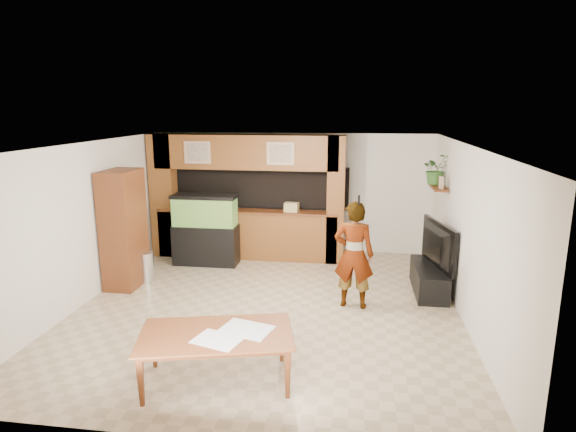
# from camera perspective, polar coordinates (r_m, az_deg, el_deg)

# --- Properties ---
(floor) EXTENTS (6.50, 6.50, 0.00)m
(floor) POSITION_cam_1_polar(r_m,az_deg,el_deg) (7.92, -2.33, -10.64)
(floor) COLOR tan
(floor) RESTS_ON ground
(ceiling) EXTENTS (6.50, 6.50, 0.00)m
(ceiling) POSITION_cam_1_polar(r_m,az_deg,el_deg) (7.29, -2.52, 8.46)
(ceiling) COLOR white
(ceiling) RESTS_ON wall_back
(wall_back) EXTENTS (6.00, 0.00, 6.00)m
(wall_back) POSITION_cam_1_polar(r_m,az_deg,el_deg) (10.64, 0.75, 2.81)
(wall_back) COLOR silver
(wall_back) RESTS_ON floor
(wall_left) EXTENTS (0.00, 6.50, 6.50)m
(wall_left) POSITION_cam_1_polar(r_m,az_deg,el_deg) (8.56, -22.59, -0.68)
(wall_left) COLOR silver
(wall_left) RESTS_ON floor
(wall_right) EXTENTS (0.00, 6.50, 6.50)m
(wall_right) POSITION_cam_1_polar(r_m,az_deg,el_deg) (7.57, 20.55, -2.19)
(wall_right) COLOR silver
(wall_right) RESTS_ON floor
(partition) EXTENTS (4.20, 0.99, 2.60)m
(partition) POSITION_cam_1_polar(r_m,az_deg,el_deg) (10.21, -4.98, 2.41)
(partition) COLOR brown
(partition) RESTS_ON floor
(wall_clock) EXTENTS (0.05, 0.25, 0.25)m
(wall_clock) POSITION_cam_1_polar(r_m,az_deg,el_deg) (9.29, -19.63, 4.34)
(wall_clock) COLOR black
(wall_clock) RESTS_ON wall_left
(wall_shelf) EXTENTS (0.25, 0.90, 0.04)m
(wall_shelf) POSITION_cam_1_polar(r_m,az_deg,el_deg) (9.33, 17.35, 3.29)
(wall_shelf) COLOR brown
(wall_shelf) RESTS_ON wall_right
(pantry_cabinet) EXTENTS (0.52, 0.85, 2.09)m
(pantry_cabinet) POSITION_cam_1_polar(r_m,az_deg,el_deg) (8.98, -18.88, -1.46)
(pantry_cabinet) COLOR brown
(pantry_cabinet) RESTS_ON floor
(trash_can) EXTENTS (0.31, 0.31, 0.56)m
(trash_can) POSITION_cam_1_polar(r_m,az_deg,el_deg) (9.25, -16.46, -5.82)
(trash_can) COLOR #B2B2B7
(trash_can) RESTS_ON floor
(aquarium) EXTENTS (1.30, 0.49, 1.44)m
(aquarium) POSITION_cam_1_polar(r_m,az_deg,el_deg) (9.88, -9.74, -1.71)
(aquarium) COLOR black
(aquarium) RESTS_ON floor
(tv_stand) EXTENTS (0.50, 1.37, 0.46)m
(tv_stand) POSITION_cam_1_polar(r_m,az_deg,el_deg) (8.78, 16.35, -7.17)
(tv_stand) COLOR black
(tv_stand) RESTS_ON floor
(television) EXTENTS (0.48, 1.35, 0.78)m
(television) POSITION_cam_1_polar(r_m,az_deg,el_deg) (8.59, 16.60, -3.31)
(television) COLOR black
(television) RESTS_ON tv_stand
(photo_frame) EXTENTS (0.06, 0.17, 0.22)m
(photo_frame) POSITION_cam_1_polar(r_m,az_deg,el_deg) (9.02, 17.71, 3.79)
(photo_frame) COLOR tan
(photo_frame) RESTS_ON wall_shelf
(potted_plant) EXTENTS (0.66, 0.63, 0.58)m
(potted_plant) POSITION_cam_1_polar(r_m,az_deg,el_deg) (9.47, 17.12, 5.33)
(potted_plant) COLOR #326026
(potted_plant) RESTS_ON wall_shelf
(person) EXTENTS (0.67, 0.48, 1.74)m
(person) POSITION_cam_1_polar(r_m,az_deg,el_deg) (7.70, 7.81, -4.57)
(person) COLOR #9A8354
(person) RESTS_ON floor
(microphone) EXTENTS (0.04, 0.10, 0.16)m
(microphone) POSITION_cam_1_polar(r_m,az_deg,el_deg) (7.32, 8.41, 1.89)
(microphone) COLOR black
(microphone) RESTS_ON person
(dining_table) EXTENTS (1.93, 1.36, 0.62)m
(dining_table) POSITION_cam_1_polar(r_m,az_deg,el_deg) (5.85, -8.43, -16.43)
(dining_table) COLOR brown
(dining_table) RESTS_ON floor
(newspaper_a) EXTENTS (0.60, 0.51, 0.01)m
(newspaper_a) POSITION_cam_1_polar(r_m,az_deg,el_deg) (5.59, -8.36, -14.33)
(newspaper_a) COLOR silver
(newspaper_a) RESTS_ON dining_table
(newspaper_b) EXTENTS (0.67, 0.56, 0.01)m
(newspaper_b) POSITION_cam_1_polar(r_m,az_deg,el_deg) (5.78, -4.98, -13.23)
(newspaper_b) COLOR silver
(newspaper_b) RESTS_ON dining_table
(counter_box) EXTENTS (0.31, 0.22, 0.19)m
(counter_box) POSITION_cam_1_polar(r_m,az_deg,el_deg) (9.89, 0.43, 1.06)
(counter_box) COLOR tan
(counter_box) RESTS_ON partition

